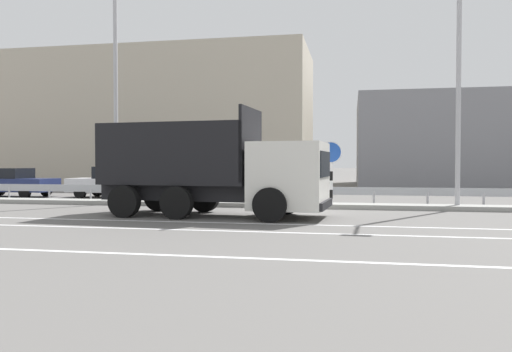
{
  "coord_description": "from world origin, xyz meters",
  "views": [
    {
      "loc": [
        2.27,
        -17.37,
        1.76
      ],
      "look_at": [
        -1.18,
        0.43,
        1.29
      ],
      "focal_mm": 35.0,
      "sensor_mm": 36.0,
      "label": 1
    }
  ],
  "objects_px": {
    "parked_car_3": "(115,182)",
    "street_lamp_2": "(459,86)",
    "street_lamp_1": "(114,77)",
    "church_tower": "(288,128)",
    "parked_car_2": "(11,182)",
    "median_road_sign": "(331,172)",
    "dump_truck": "(240,178)"
  },
  "relations": [
    {
      "from": "street_lamp_2",
      "to": "parked_car_3",
      "type": "bearing_deg",
      "value": 166.69
    },
    {
      "from": "median_road_sign",
      "to": "church_tower",
      "type": "relative_size",
      "value": 0.22
    },
    {
      "from": "street_lamp_1",
      "to": "parked_car_2",
      "type": "height_order",
      "value": "street_lamp_1"
    },
    {
      "from": "parked_car_3",
      "to": "street_lamp_2",
      "type": "bearing_deg",
      "value": -102.73
    },
    {
      "from": "parked_car_2",
      "to": "church_tower",
      "type": "bearing_deg",
      "value": 159.94
    },
    {
      "from": "dump_truck",
      "to": "street_lamp_1",
      "type": "height_order",
      "value": "street_lamp_1"
    },
    {
      "from": "parked_car_3",
      "to": "median_road_sign",
      "type": "bearing_deg",
      "value": -108.21
    },
    {
      "from": "parked_car_2",
      "to": "dump_truck",
      "type": "bearing_deg",
      "value": 64.87
    },
    {
      "from": "street_lamp_1",
      "to": "parked_car_3",
      "type": "height_order",
      "value": "street_lamp_1"
    },
    {
      "from": "median_road_sign",
      "to": "church_tower",
      "type": "xyz_separation_m",
      "value": [
        -5.59,
        30.43,
        3.84
      ]
    },
    {
      "from": "median_road_sign",
      "to": "street_lamp_2",
      "type": "distance_m",
      "value": 5.71
    },
    {
      "from": "street_lamp_1",
      "to": "street_lamp_2",
      "type": "xyz_separation_m",
      "value": [
        13.83,
        -0.02,
        -0.78
      ]
    },
    {
      "from": "dump_truck",
      "to": "street_lamp_1",
      "type": "relative_size",
      "value": 0.78
    },
    {
      "from": "dump_truck",
      "to": "parked_car_3",
      "type": "distance_m",
      "value": 11.14
    },
    {
      "from": "parked_car_3",
      "to": "street_lamp_1",
      "type": "bearing_deg",
      "value": -152.49
    },
    {
      "from": "street_lamp_2",
      "to": "church_tower",
      "type": "distance_m",
      "value": 32.11
    },
    {
      "from": "street_lamp_2",
      "to": "parked_car_3",
      "type": "relative_size",
      "value": 1.84
    },
    {
      "from": "median_road_sign",
      "to": "parked_car_2",
      "type": "xyz_separation_m",
      "value": [
        -16.62,
        3.36,
        -0.66
      ]
    },
    {
      "from": "street_lamp_1",
      "to": "median_road_sign",
      "type": "bearing_deg",
      "value": -0.31
    },
    {
      "from": "street_lamp_1",
      "to": "church_tower",
      "type": "xyz_separation_m",
      "value": [
        3.54,
        30.38,
        -0.16
      ]
    },
    {
      "from": "street_lamp_2",
      "to": "parked_car_2",
      "type": "bearing_deg",
      "value": 171.12
    },
    {
      "from": "parked_car_3",
      "to": "church_tower",
      "type": "relative_size",
      "value": 0.39
    },
    {
      "from": "street_lamp_1",
      "to": "church_tower",
      "type": "height_order",
      "value": "church_tower"
    },
    {
      "from": "median_road_sign",
      "to": "church_tower",
      "type": "bearing_deg",
      "value": 100.41
    },
    {
      "from": "dump_truck",
      "to": "median_road_sign",
      "type": "bearing_deg",
      "value": 147.96
    },
    {
      "from": "parked_car_2",
      "to": "church_tower",
      "type": "relative_size",
      "value": 0.4
    },
    {
      "from": "street_lamp_2",
      "to": "parked_car_3",
      "type": "xyz_separation_m",
      "value": [
        -15.71,
        3.72,
        -3.85
      ]
    },
    {
      "from": "median_road_sign",
      "to": "street_lamp_2",
      "type": "height_order",
      "value": "street_lamp_2"
    },
    {
      "from": "dump_truck",
      "to": "parked_car_3",
      "type": "xyz_separation_m",
      "value": [
        -8.22,
        7.51,
        -0.49
      ]
    },
    {
      "from": "median_road_sign",
      "to": "street_lamp_1",
      "type": "bearing_deg",
      "value": 179.69
    },
    {
      "from": "street_lamp_1",
      "to": "parked_car_2",
      "type": "xyz_separation_m",
      "value": [
        -7.49,
        3.31,
        -4.66
      ]
    },
    {
      "from": "parked_car_2",
      "to": "street_lamp_2",
      "type": "bearing_deg",
      "value": 83.22
    }
  ]
}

